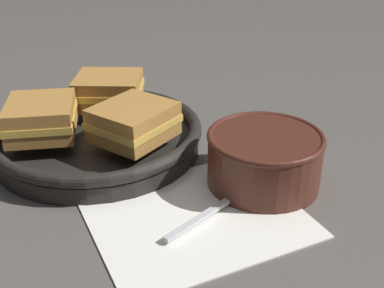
# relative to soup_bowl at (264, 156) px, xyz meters

# --- Properties ---
(ground_plane) EXTENTS (4.00, 4.00, 0.00)m
(ground_plane) POSITION_rel_soup_bowl_xyz_m (-0.06, 0.03, -0.04)
(ground_plane) COLOR #56514C
(napkin) EXTENTS (0.24, 0.21, 0.00)m
(napkin) POSITION_rel_soup_bowl_xyz_m (-0.11, -0.02, -0.04)
(napkin) COLOR white
(napkin) RESTS_ON ground_plane
(soup_bowl) EXTENTS (0.15, 0.15, 0.07)m
(soup_bowl) POSITION_rel_soup_bowl_xyz_m (0.00, 0.00, 0.00)
(soup_bowl) COLOR #4C2319
(soup_bowl) RESTS_ON ground_plane
(spoon) EXTENTS (0.15, 0.07, 0.01)m
(spoon) POSITION_rel_soup_bowl_xyz_m (-0.06, -0.02, -0.03)
(spoon) COLOR silver
(spoon) RESTS_ON napkin
(skillet) EXTENTS (0.30, 0.30, 0.04)m
(skillet) POSITION_rel_soup_bowl_xyz_m (-0.16, 0.19, -0.02)
(skillet) COLOR black
(skillet) RESTS_ON ground_plane
(sandwich_near_left) EXTENTS (0.13, 0.13, 0.05)m
(sandwich_near_left) POSITION_rel_soup_bowl_xyz_m (-0.13, 0.12, 0.02)
(sandwich_near_left) COLOR #B27A38
(sandwich_near_left) RESTS_ON skillet
(sandwich_near_right) EXTENTS (0.13, 0.13, 0.05)m
(sandwich_near_right) POSITION_rel_soup_bowl_xyz_m (-0.12, 0.25, 0.02)
(sandwich_near_right) COLOR #B27A38
(sandwich_near_right) RESTS_ON skillet
(sandwich_far_left) EXTENTS (0.12, 0.12, 0.05)m
(sandwich_far_left) POSITION_rel_soup_bowl_xyz_m (-0.23, 0.19, 0.02)
(sandwich_far_left) COLOR #B27A38
(sandwich_far_left) RESTS_ON skillet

